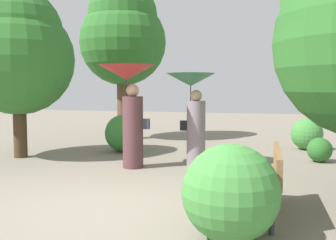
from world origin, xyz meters
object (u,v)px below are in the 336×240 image
object	(u,v)px
person_left	(129,96)
tree_mid_left	(123,34)
person_right	(193,102)
tree_near_left	(18,51)
park_bench	(264,174)

from	to	relation	value
person_left	tree_mid_left	bearing A→B (deg)	17.60
person_left	tree_mid_left	xyz separation A→B (m)	(-1.77, 4.04, 1.78)
person_left	person_right	distance (m)	1.28
person_right	tree_mid_left	world-z (taller)	tree_mid_left
tree_near_left	tree_mid_left	xyz separation A→B (m)	(1.03, 3.63, 0.79)
tree_near_left	tree_mid_left	bearing A→B (deg)	74.09
person_right	tree_mid_left	size ratio (longest dim) A/B	0.39
person_left	tree_near_left	size ratio (longest dim) A/B	0.53
person_right	tree_mid_left	distance (m)	4.94
person_right	tree_mid_left	xyz separation A→B (m)	(-2.93, 3.50, 1.90)
person_left	tree_near_left	bearing A→B (deg)	75.59
person_left	person_right	size ratio (longest dim) A/B	1.08
park_bench	tree_near_left	distance (m)	6.40
person_right	park_bench	xyz separation A→B (m)	(1.52, -2.84, -0.77)
park_bench	tree_near_left	xyz separation A→B (m)	(-5.48, 2.71, 1.89)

